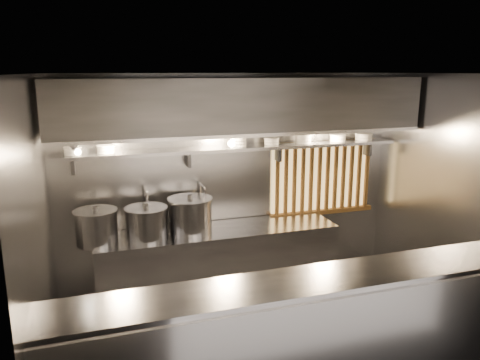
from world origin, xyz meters
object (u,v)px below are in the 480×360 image
stock_pot_left (96,227)px  stock_pot_right (190,215)px  heat_lamp (74,146)px  stock_pot_mid (147,223)px  pendant_bulb (231,144)px

stock_pot_left → stock_pot_right: bearing=3.0°
heat_lamp → stock_pot_left: size_ratio=0.63×
stock_pot_mid → stock_pot_right: stock_pot_right is taller
stock_pot_mid → stock_pot_left: bearing=178.1°
pendant_bulb → stock_pot_mid: 1.39m
heat_lamp → pendant_bulb: heat_lamp is taller
heat_lamp → stock_pot_mid: (0.72, 0.24, -0.98)m
heat_lamp → stock_pot_left: heat_lamp is taller
heat_lamp → pendant_bulb: bearing=11.0°
heat_lamp → stock_pot_left: bearing=58.7°
stock_pot_mid → stock_pot_right: bearing=8.1°
pendant_bulb → stock_pot_mid: size_ratio=0.34×
stock_pot_right → stock_pot_left: bearing=-177.0°
heat_lamp → pendant_bulb: (1.80, 0.35, -0.11)m
heat_lamp → stock_pot_mid: heat_lamp is taller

